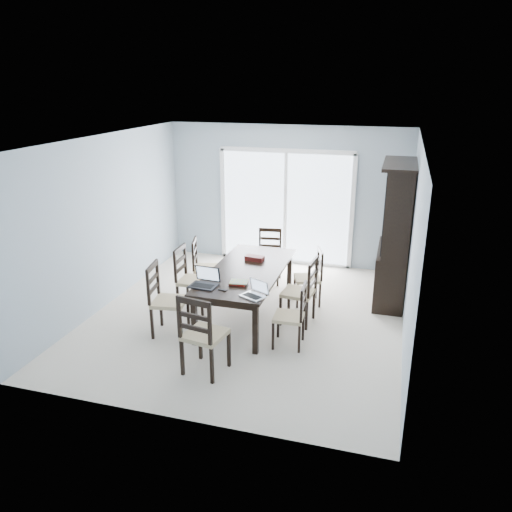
# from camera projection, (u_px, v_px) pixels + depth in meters

# --- Properties ---
(floor) EXTENTS (5.00, 5.00, 0.00)m
(floor) POSITION_uv_depth(u_px,v_px,m) (247.00, 316.00, 7.49)
(floor) COLOR beige
(floor) RESTS_ON ground
(ceiling) EXTENTS (5.00, 5.00, 0.00)m
(ceiling) POSITION_uv_depth(u_px,v_px,m) (246.00, 140.00, 6.62)
(ceiling) COLOR white
(ceiling) RESTS_ON back_wall
(back_wall) EXTENTS (4.50, 0.02, 2.60)m
(back_wall) POSITION_uv_depth(u_px,v_px,m) (286.00, 196.00, 9.32)
(back_wall) COLOR #94A4B0
(back_wall) RESTS_ON floor
(wall_left) EXTENTS (0.02, 5.00, 2.60)m
(wall_left) POSITION_uv_depth(u_px,v_px,m) (107.00, 221.00, 7.64)
(wall_left) COLOR #94A4B0
(wall_left) RESTS_ON floor
(wall_right) EXTENTS (0.02, 5.00, 2.60)m
(wall_right) POSITION_uv_depth(u_px,v_px,m) (412.00, 247.00, 6.47)
(wall_right) COLOR #94A4B0
(wall_right) RESTS_ON floor
(balcony) EXTENTS (4.50, 2.00, 0.10)m
(balcony) POSITION_uv_depth(u_px,v_px,m) (295.00, 248.00, 10.68)
(balcony) COLOR gray
(balcony) RESTS_ON ground
(railing) EXTENTS (4.50, 0.06, 1.10)m
(railing) POSITION_uv_depth(u_px,v_px,m) (305.00, 210.00, 11.38)
(railing) COLOR #99999E
(railing) RESTS_ON balcony
(dining_table) EXTENTS (1.00, 2.20, 0.75)m
(dining_table) POSITION_uv_depth(u_px,v_px,m) (247.00, 274.00, 7.26)
(dining_table) COLOR black
(dining_table) RESTS_ON floor
(china_hutch) EXTENTS (0.50, 1.38, 2.20)m
(china_hutch) POSITION_uv_depth(u_px,v_px,m) (395.00, 235.00, 7.73)
(china_hutch) COLOR black
(china_hutch) RESTS_ON floor
(sliding_door) EXTENTS (2.52, 0.05, 2.18)m
(sliding_door) POSITION_uv_depth(u_px,v_px,m) (286.00, 207.00, 9.37)
(sliding_door) COLOR silver
(sliding_door) RESTS_ON floor
(chair_left_near) EXTENTS (0.52, 0.50, 1.18)m
(chair_left_near) POSITION_uv_depth(u_px,v_px,m) (162.00, 292.00, 6.80)
(chair_left_near) COLOR black
(chair_left_near) RESTS_ON floor
(chair_left_mid) EXTENTS (0.45, 0.44, 1.14)m
(chair_left_mid) POSITION_uv_depth(u_px,v_px,m) (188.00, 272.00, 7.56)
(chair_left_mid) COLOR black
(chair_left_mid) RESTS_ON floor
(chair_left_far) EXTENTS (0.51, 0.50, 1.09)m
(chair_left_far) POSITION_uv_depth(u_px,v_px,m) (201.00, 261.00, 8.10)
(chair_left_far) COLOR black
(chair_left_far) RESTS_ON floor
(chair_right_near) EXTENTS (0.41, 0.40, 1.02)m
(chair_right_near) POSITION_uv_depth(u_px,v_px,m) (296.00, 309.00, 6.49)
(chair_right_near) COLOR black
(chair_right_near) RESTS_ON floor
(chair_right_mid) EXTENTS (0.48, 0.47, 1.14)m
(chair_right_mid) POSITION_uv_depth(u_px,v_px,m) (305.00, 285.00, 7.08)
(chair_right_mid) COLOR black
(chair_right_mid) RESTS_ON floor
(chair_right_far) EXTENTS (0.50, 0.49, 1.03)m
(chair_right_far) POSITION_uv_depth(u_px,v_px,m) (313.00, 271.00, 7.76)
(chair_right_far) COLOR black
(chair_right_far) RESTS_ON floor
(chair_end_near) EXTENTS (0.52, 0.53, 1.21)m
(chair_end_near) POSITION_uv_depth(u_px,v_px,m) (200.00, 327.00, 5.79)
(chair_end_near) COLOR black
(chair_end_near) RESTS_ON floor
(chair_end_far) EXTENTS (0.45, 0.46, 1.06)m
(chair_end_far) POSITION_uv_depth(u_px,v_px,m) (269.00, 249.00, 8.67)
(chair_end_far) COLOR black
(chair_end_far) RESTS_ON floor
(laptop_dark) EXTENTS (0.37, 0.27, 0.25)m
(laptop_dark) POSITION_uv_depth(u_px,v_px,m) (203.00, 282.00, 6.62)
(laptop_dark) COLOR black
(laptop_dark) RESTS_ON dining_table
(laptop_silver) EXTENTS (0.36, 0.32, 0.21)m
(laptop_silver) POSITION_uv_depth(u_px,v_px,m) (253.00, 293.00, 6.31)
(laptop_silver) COLOR silver
(laptop_silver) RESTS_ON dining_table
(book_stack) EXTENTS (0.26, 0.22, 0.04)m
(book_stack) POSITION_uv_depth(u_px,v_px,m) (238.00, 283.00, 6.72)
(book_stack) COLOR maroon
(book_stack) RESTS_ON dining_table
(cell_phone) EXTENTS (0.12, 0.07, 0.01)m
(cell_phone) POSITION_uv_depth(u_px,v_px,m) (223.00, 290.00, 6.52)
(cell_phone) COLOR black
(cell_phone) RESTS_ON dining_table
(game_box) EXTENTS (0.29, 0.17, 0.07)m
(game_box) POSITION_uv_depth(u_px,v_px,m) (255.00, 258.00, 7.59)
(game_box) COLOR #440D10
(game_box) RESTS_ON dining_table
(hot_tub) EXTENTS (2.09, 1.88, 1.04)m
(hot_tub) POSITION_uv_depth(u_px,v_px,m) (253.00, 217.00, 10.90)
(hot_tub) COLOR maroon
(hot_tub) RESTS_ON balcony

